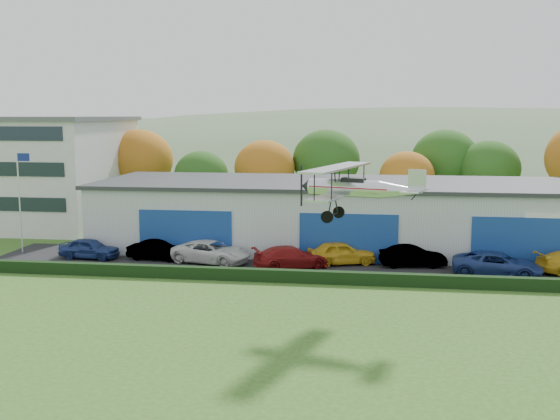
# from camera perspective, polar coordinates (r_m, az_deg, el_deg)

# --- Properties ---
(ground) EXTENTS (300.00, 300.00, 0.00)m
(ground) POSITION_cam_1_polar(r_m,az_deg,el_deg) (26.47, -7.00, -15.13)
(ground) COLOR #2D5A1C
(ground) RESTS_ON ground
(apron) EXTENTS (48.00, 9.00, 0.05)m
(apron) POSITION_cam_1_polar(r_m,az_deg,el_deg) (45.78, 3.48, -4.90)
(apron) COLOR black
(apron) RESTS_ON ground
(hedge) EXTENTS (46.00, 0.60, 0.80)m
(hedge) POSITION_cam_1_polar(r_m,az_deg,el_deg) (41.04, 2.95, -5.92)
(hedge) COLOR black
(hedge) RESTS_ON ground
(hangar) EXTENTS (40.60, 12.60, 5.30)m
(hangar) POSITION_cam_1_polar(r_m,az_deg,el_deg) (52.02, 6.31, -0.37)
(hangar) COLOR #B2B7BC
(hangar) RESTS_ON ground
(office_block) EXTENTS (20.60, 15.60, 10.40)m
(office_block) POSITION_cam_1_polar(r_m,az_deg,el_deg) (68.02, -22.50, 3.26)
(office_block) COLOR silver
(office_block) RESTS_ON ground
(flagpole) EXTENTS (1.05, 0.10, 8.00)m
(flagpole) POSITION_cam_1_polar(r_m,az_deg,el_deg) (52.80, -21.98, 1.53)
(flagpole) COLOR silver
(flagpole) RESTS_ON ground
(tree_belt) EXTENTS (75.70, 13.22, 10.12)m
(tree_belt) POSITION_cam_1_polar(r_m,az_deg,el_deg) (64.47, 3.00, 3.99)
(tree_belt) COLOR #3D2614
(tree_belt) RESTS_ON ground
(distant_hills) EXTENTS (430.00, 196.00, 56.00)m
(distant_hills) POSITION_cam_1_polar(r_m,az_deg,el_deg) (165.47, 4.14, 0.17)
(distant_hills) COLOR #4C6642
(distant_hills) RESTS_ON ground
(car_0) EXTENTS (4.54, 2.12, 1.50)m
(car_0) POSITION_cam_1_polar(r_m,az_deg,el_deg) (49.66, -16.51, -3.27)
(car_0) COLOR navy
(car_0) RESTS_ON apron
(car_1) EXTENTS (4.38, 1.86, 1.41)m
(car_1) POSITION_cam_1_polar(r_m,az_deg,el_deg) (48.00, -10.83, -3.52)
(car_1) COLOR gray
(car_1) RESTS_ON apron
(car_2) EXTENTS (6.12, 3.89, 1.57)m
(car_2) POSITION_cam_1_polar(r_m,az_deg,el_deg) (46.47, -6.11, -3.71)
(car_2) COLOR silver
(car_2) RESTS_ON apron
(car_3) EXTENTS (5.68, 4.12, 1.53)m
(car_3) POSITION_cam_1_polar(r_m,az_deg,el_deg) (44.64, 0.98, -4.19)
(car_3) COLOR maroon
(car_3) RESTS_ON apron
(car_4) EXTENTS (5.19, 3.33, 1.65)m
(car_4) POSITION_cam_1_polar(r_m,az_deg,el_deg) (45.94, 5.44, -3.79)
(car_4) COLOR gold
(car_4) RESTS_ON apron
(car_5) EXTENTS (4.74, 2.18, 1.50)m
(car_5) POSITION_cam_1_polar(r_m,az_deg,el_deg) (46.01, 11.66, -4.00)
(car_5) COLOR gray
(car_5) RESTS_ON apron
(car_6) EXTENTS (6.10, 3.55, 1.60)m
(car_6) POSITION_cam_1_polar(r_m,az_deg,el_deg) (44.69, 18.67, -4.58)
(car_6) COLOR navy
(car_6) RESTS_ON apron
(biplane) EXTENTS (6.79, 7.68, 2.87)m
(biplane) POSITION_cam_1_polar(r_m,az_deg,el_deg) (33.64, 6.65, 2.07)
(biplane) COLOR silver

